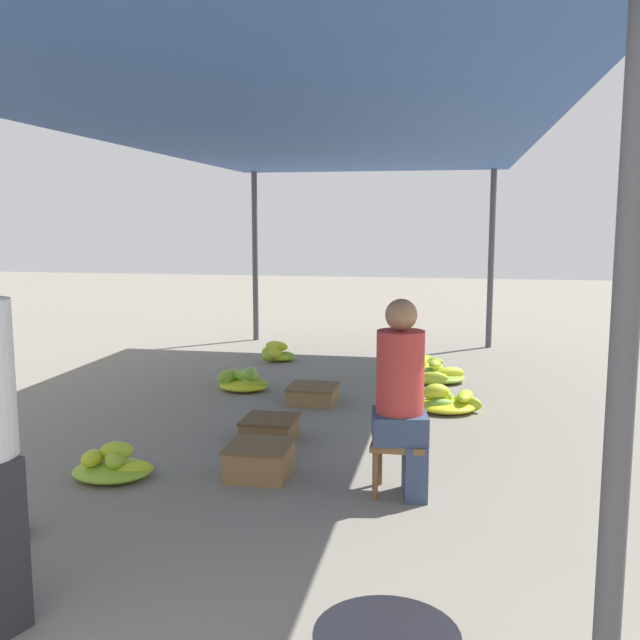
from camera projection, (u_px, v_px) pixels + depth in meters
name	position (u px, v px, depth m)	size (l,w,h in m)	color
canopy_post_front_right	(620.00, 405.00, 2.04)	(0.08, 0.08, 2.41)	#4C4C51
canopy_post_back_left	(255.00, 257.00, 10.25)	(0.08, 0.08, 2.41)	#4C4C51
canopy_post_back_right	(491.00, 259.00, 9.64)	(0.08, 0.08, 2.41)	#4C4C51
canopy_tarp	(316.00, 136.00, 5.97)	(3.71, 8.21, 0.04)	#33569E
stool	(399.00, 450.00, 4.51)	(0.34, 0.34, 0.35)	brown
vendor_seated	(403.00, 396.00, 4.46)	(0.39, 0.39, 1.25)	#384766
banana_pile_left_0	(276.00, 354.00, 8.82)	(0.46, 0.45, 0.24)	#87BA34
banana_pile_left_2	(114.00, 466.00, 4.84)	(0.57, 0.57, 0.25)	#C9D528
banana_pile_left_3	(243.00, 381.00, 7.33)	(0.59, 0.55, 0.25)	#95C031
banana_pile_right_0	(447.00, 401.00, 6.53)	(0.62, 0.49, 0.26)	#7CB636
banana_pile_right_1	(424.00, 363.00, 8.32)	(0.47, 0.64, 0.20)	#74B337
banana_pile_right_2	(439.00, 376.00, 7.66)	(0.56, 0.47, 0.24)	#C9D528
crate_near	(313.00, 394.00, 6.83)	(0.46, 0.46, 0.16)	olive
crate_mid	(270.00, 429.00, 5.66)	(0.42, 0.42, 0.18)	brown
crate_far	(259.00, 460.00, 4.85)	(0.43, 0.43, 0.23)	olive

